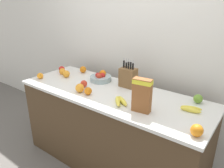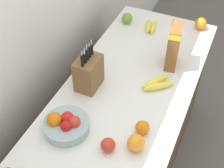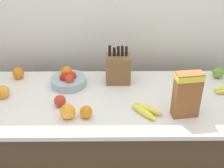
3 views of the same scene
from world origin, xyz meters
The scene contains 12 objects.
wall_back centered at (0.00, 0.58, 1.30)m, with size 9.00×0.06×2.60m.
counter centered at (0.00, 0.00, 0.44)m, with size 2.01×0.74×0.88m.
knife_block centered at (0.06, 0.22, 0.98)m, with size 0.17×0.12×0.31m.
cereal_box centered at (0.44, -0.17, 1.04)m, with size 0.16×0.09×0.29m.
fruit_bowl centered at (-0.29, 0.18, 0.92)m, with size 0.24×0.24×0.11m.
banana_bunch_right centered at (0.22, -0.15, 0.90)m, with size 0.20×0.19×0.04m.
apple_rear centered at (-0.31, -0.07, 0.92)m, with size 0.07×0.07×0.07m, color red.
apple_leftmost centered at (0.77, 0.27, 0.92)m, with size 0.08×0.08×0.08m, color #6B9E33.
orange_near_bowl centered at (-0.65, 0.27, 0.92)m, with size 0.08×0.08×0.08m, color orange.
orange_back_center centered at (-0.14, -0.19, 0.92)m, with size 0.08×0.08×0.08m, color orange.
orange_front_right centered at (-0.69, 0.03, 0.92)m, with size 0.08×0.08×0.08m, color orange.
orange_front_left centered at (-0.25, -0.19, 0.92)m, with size 0.09×0.09×0.09m, color orange.
Camera 3 is at (0.00, -1.66, 2.01)m, focal length 50.00 mm.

